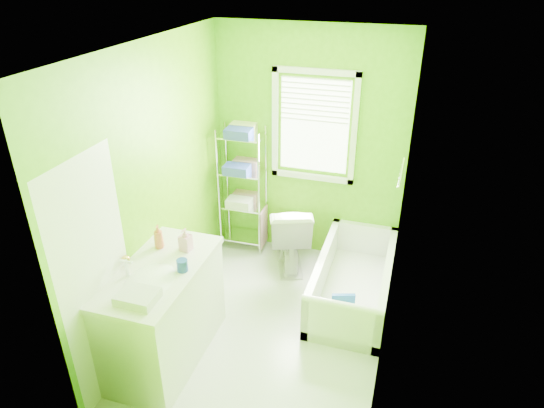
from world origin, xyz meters
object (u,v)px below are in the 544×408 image
(vanity, at_px, (163,311))
(wire_shelf_unit, at_px, (243,176))
(toilet, at_px, (289,234))
(bathtub, at_px, (353,286))

(vanity, relative_size, wire_shelf_unit, 0.81)
(toilet, relative_size, wire_shelf_unit, 0.53)
(bathtub, height_order, vanity, vanity)
(toilet, relative_size, vanity, 0.65)
(bathtub, xyz_separation_m, vanity, (-1.44, -1.27, 0.33))
(toilet, distance_m, wire_shelf_unit, 0.83)
(bathtub, distance_m, toilet, 0.93)
(wire_shelf_unit, bearing_deg, bathtub, -24.49)
(toilet, xyz_separation_m, wire_shelf_unit, (-0.61, 0.22, 0.53))
(wire_shelf_unit, bearing_deg, vanity, -91.00)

